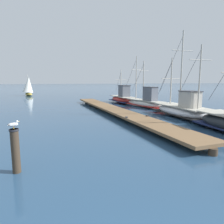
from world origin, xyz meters
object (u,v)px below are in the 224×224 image
fishing_boat_2 (122,98)px  fishing_boat_3 (146,101)px  mooring_piling (15,150)px  perched_seagull (13,124)px  distant_sailboat (28,86)px  fishing_boat_0 (183,109)px

fishing_boat_2 → fishing_boat_3: fishing_boat_3 is taller
mooring_piling → perched_seagull: 0.84m
distant_sailboat → mooring_piling: bearing=-85.0°
distant_sailboat → fishing_boat_2: bearing=-52.4°
mooring_piling → perched_seagull: size_ratio=4.03×
mooring_piling → distant_sailboat: (-3.18, 36.64, 1.08)m
fishing_boat_0 → perched_seagull: size_ratio=19.17×
fishing_boat_3 → mooring_piling: size_ratio=5.13×
fishing_boat_0 → fishing_boat_2: fishing_boat_0 is taller
fishing_boat_0 → distant_sailboat: 32.82m
fishing_boat_2 → distant_sailboat: fishing_boat_2 is taller
fishing_boat_3 → distant_sailboat: (-14.50, 22.77, 1.19)m
mooring_piling → distant_sailboat: bearing=95.0°
perched_seagull → distant_sailboat: distant_sailboat is taller
perched_seagull → fishing_boat_2: bearing=61.5°
fishing_boat_3 → mooring_piling: (-11.32, -13.86, 0.10)m
distant_sailboat → fishing_boat_3: bearing=-57.5°
fishing_boat_0 → fishing_boat_2: size_ratio=1.28×
mooring_piling → fishing_boat_2: bearing=61.5°
fishing_boat_0 → fishing_boat_2: bearing=95.6°
fishing_boat_0 → perched_seagull: (-11.50, -7.31, 0.97)m
fishing_boat_0 → perched_seagull: bearing=-147.6°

